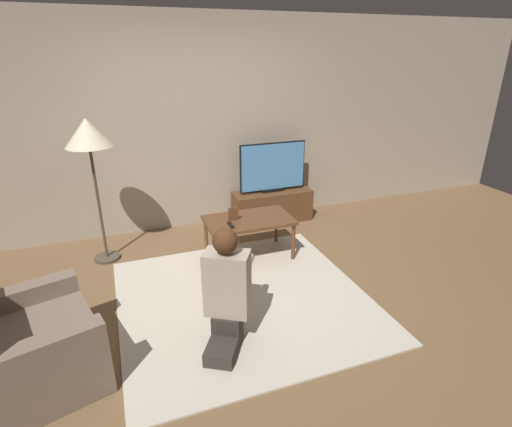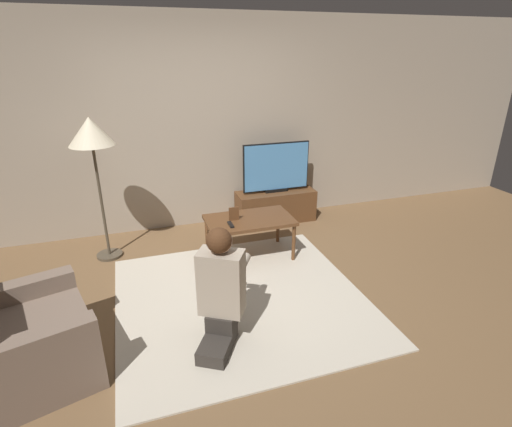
{
  "view_description": "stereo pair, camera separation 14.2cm",
  "coord_description": "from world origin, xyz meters",
  "px_view_note": "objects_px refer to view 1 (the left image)",
  "views": [
    {
      "loc": [
        -0.98,
        -2.99,
        2.18
      ],
      "look_at": [
        0.34,
        0.59,
        0.6
      ],
      "focal_mm": 28.0,
      "sensor_mm": 36.0,
      "label": 1
    },
    {
      "loc": [
        -0.85,
        -3.04,
        2.18
      ],
      "look_at": [
        0.34,
        0.59,
        0.6
      ],
      "focal_mm": 28.0,
      "sensor_mm": 36.0,
      "label": 2
    }
  ],
  "objects_px": {
    "floor_lamp": "(88,139)",
    "person_kneeling": "(227,287)",
    "coffee_table": "(249,223)",
    "armchair": "(24,350)",
    "tv": "(273,167)"
  },
  "relations": [
    {
      "from": "person_kneeling",
      "to": "tv",
      "type": "bearing_deg",
      "value": -89.96
    },
    {
      "from": "floor_lamp",
      "to": "person_kneeling",
      "type": "relative_size",
      "value": 1.6
    },
    {
      "from": "floor_lamp",
      "to": "coffee_table",
      "type": "bearing_deg",
      "value": -18.73
    },
    {
      "from": "tv",
      "to": "coffee_table",
      "type": "xyz_separation_m",
      "value": [
        -0.64,
        -0.88,
        -0.33
      ]
    },
    {
      "from": "armchair",
      "to": "tv",
      "type": "bearing_deg",
      "value": -67.97
    },
    {
      "from": "floor_lamp",
      "to": "person_kneeling",
      "type": "distance_m",
      "value": 2.16
    },
    {
      "from": "tv",
      "to": "person_kneeling",
      "type": "height_order",
      "value": "tv"
    },
    {
      "from": "tv",
      "to": "armchair",
      "type": "distance_m",
      "value": 3.44
    },
    {
      "from": "coffee_table",
      "to": "person_kneeling",
      "type": "xyz_separation_m",
      "value": [
        -0.62,
        -1.26,
        0.08
      ]
    },
    {
      "from": "coffee_table",
      "to": "person_kneeling",
      "type": "bearing_deg",
      "value": -116.07
    },
    {
      "from": "tv",
      "to": "armchair",
      "type": "relative_size",
      "value": 0.85
    },
    {
      "from": "person_kneeling",
      "to": "armchair",
      "type": "bearing_deg",
      "value": 28.63
    },
    {
      "from": "coffee_table",
      "to": "floor_lamp",
      "type": "distance_m",
      "value": 1.84
    },
    {
      "from": "floor_lamp",
      "to": "person_kneeling",
      "type": "bearing_deg",
      "value": -63.38
    },
    {
      "from": "tv",
      "to": "person_kneeling",
      "type": "relative_size",
      "value": 0.92
    }
  ]
}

